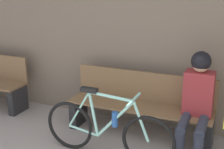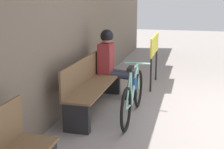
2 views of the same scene
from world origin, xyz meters
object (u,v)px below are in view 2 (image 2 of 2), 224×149
person_seated (112,59)px  signboard (154,48)px  park_bench_near (93,85)px  bicycle (133,95)px

person_seated → signboard: bearing=-36.3°
park_bench_near → bicycle: size_ratio=1.18×
person_seated → signboard: (0.88, -0.64, 0.09)m
bicycle → person_seated: 1.10m
signboard → park_bench_near: bearing=154.4°
bicycle → person_seated: (0.89, 0.55, 0.34)m
park_bench_near → signboard: size_ratio=1.71×
bicycle → signboard: (1.77, -0.09, 0.42)m
park_bench_near → signboard: 1.81m
bicycle → person_seated: bearing=31.9°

